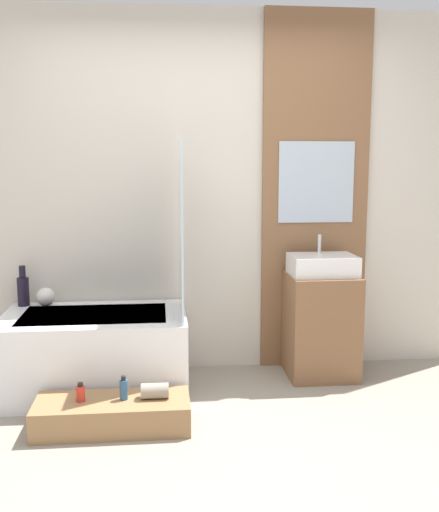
# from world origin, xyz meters

# --- Properties ---
(ground_plane) EXTENTS (12.00, 12.00, 0.00)m
(ground_plane) POSITION_xyz_m (0.00, 0.00, 0.00)
(ground_plane) COLOR gray
(wall_tiled_back) EXTENTS (4.20, 0.06, 2.60)m
(wall_tiled_back) POSITION_xyz_m (0.00, 1.58, 1.30)
(wall_tiled_back) COLOR beige
(wall_tiled_back) RESTS_ON ground_plane
(wall_wood_accent) EXTENTS (0.78, 0.04, 2.60)m
(wall_wood_accent) POSITION_xyz_m (0.85, 1.53, 1.30)
(wall_wood_accent) COLOR brown
(wall_wood_accent) RESTS_ON ground_plane
(bathtub) EXTENTS (1.21, 0.77, 0.53)m
(bathtub) POSITION_xyz_m (-0.74, 1.15, 0.27)
(bathtub) COLOR white
(bathtub) RESTS_ON ground_plane
(glass_shower_screen) EXTENTS (0.01, 0.59, 1.15)m
(glass_shower_screen) POSITION_xyz_m (-0.16, 1.08, 1.10)
(glass_shower_screen) COLOR silver
(glass_shower_screen) RESTS_ON bathtub
(wooden_step_bench) EXTENTS (0.89, 0.37, 0.17)m
(wooden_step_bench) POSITION_xyz_m (-0.58, 0.55, 0.09)
(wooden_step_bench) COLOR #997047
(wooden_step_bench) RESTS_ON ground_plane
(vanity_cabinet) EXTENTS (0.48, 0.45, 0.74)m
(vanity_cabinet) POSITION_xyz_m (0.85, 1.28, 0.37)
(vanity_cabinet) COLOR brown
(vanity_cabinet) RESTS_ON ground_plane
(sink) EXTENTS (0.46, 0.34, 0.28)m
(sink) POSITION_xyz_m (0.85, 1.28, 0.81)
(sink) COLOR white
(sink) RESTS_ON vanity_cabinet
(vase_tall_dark) EXTENTS (0.08, 0.08, 0.28)m
(vase_tall_dark) POSITION_xyz_m (-1.25, 1.44, 0.65)
(vase_tall_dark) COLOR black
(vase_tall_dark) RESTS_ON bathtub
(vase_round_light) EXTENTS (0.13, 0.13, 0.13)m
(vase_round_light) POSITION_xyz_m (-1.10, 1.42, 0.59)
(vase_round_light) COLOR silver
(vase_round_light) RESTS_ON bathtub
(bottle_soap_primary) EXTENTS (0.05, 0.05, 0.11)m
(bottle_soap_primary) POSITION_xyz_m (-0.76, 0.55, 0.22)
(bottle_soap_primary) COLOR red
(bottle_soap_primary) RESTS_ON wooden_step_bench
(bottle_soap_secondary) EXTENTS (0.05, 0.05, 0.14)m
(bottle_soap_secondary) POSITION_xyz_m (-0.51, 0.55, 0.24)
(bottle_soap_secondary) COLOR #2D567A
(bottle_soap_secondary) RESTS_ON wooden_step_bench
(towel_roll) EXTENTS (0.16, 0.09, 0.09)m
(towel_roll) POSITION_xyz_m (-0.34, 0.55, 0.22)
(towel_roll) COLOR gray
(towel_roll) RESTS_ON wooden_step_bench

